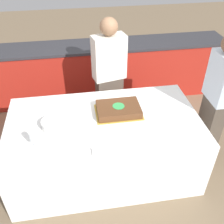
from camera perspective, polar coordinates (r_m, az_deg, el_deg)
ground_plane at (r=3.35m, az=-1.57°, el=-11.93°), size 14.00×14.00×0.00m
back_counter at (r=4.36m, az=-4.66°, el=8.74°), size 4.40×0.58×0.92m
dining_table at (r=3.07m, az=-1.68°, el=-7.30°), size 2.09×1.16×0.76m
cake at (r=2.90m, az=1.41°, el=0.60°), size 0.51×0.37×0.09m
plate_stack at (r=2.76m, az=-12.88°, el=-2.59°), size 0.22×0.22×0.09m
wine_glass at (r=2.55m, az=-16.91°, el=-5.18°), size 0.06×0.06×0.17m
side_plate_near_cake at (r=3.16m, az=0.16°, el=3.16°), size 0.17×0.17×0.00m
side_plate_right_edge at (r=3.07m, az=11.16°, el=1.21°), size 0.17×0.17×0.00m
utensil_pile at (r=2.46m, az=-2.70°, el=-8.54°), size 0.14×0.09×0.02m
person_cutting_cake at (r=3.45m, az=-0.61°, el=7.71°), size 0.44×0.29×1.60m
person_seated_right at (r=3.13m, az=21.74°, el=2.20°), size 0.22×0.36×1.65m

